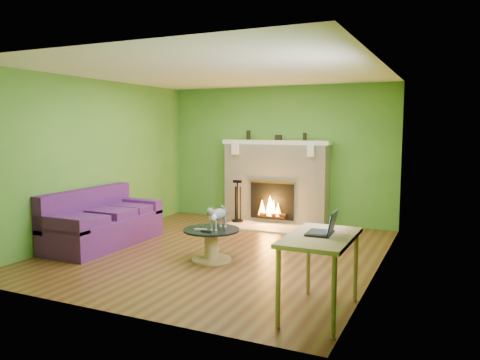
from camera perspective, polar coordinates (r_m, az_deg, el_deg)
The scene contains 22 objects.
floor at distance 6.99m, azimuth -2.46°, elevation -8.66°, with size 5.00×5.00×0.00m, color #532917.
ceiling at distance 6.80m, azimuth -2.57°, elevation 13.02°, with size 5.00×5.00×0.00m, color white.
wall_back at distance 9.06m, azimuth 4.77°, elevation 3.13°, with size 5.00×5.00×0.00m, color #43812A.
wall_front at distance 4.70m, azimuth -16.63°, elevation -0.20°, with size 5.00×5.00×0.00m, color #43812A.
wall_left at distance 8.05m, azimuth -16.90°, elevation 2.46°, with size 5.00×5.00×0.00m, color #43812A.
wall_right at distance 6.08m, azimuth 16.69°, elevation 1.25°, with size 5.00×5.00×0.00m, color #43812A.
window_frame at distance 5.18m, azimuth 15.24°, elevation 3.21°, with size 1.20×1.20×0.00m, color silver.
window_pane at distance 5.18m, azimuth 15.16°, elevation 3.21°, with size 1.06×1.06×0.00m, color white.
fireplace at distance 8.93m, azimuth 4.34°, elevation -0.31°, with size 2.10×0.46×1.58m.
hearth at distance 8.58m, azimuth 3.08°, elevation -5.71°, with size 1.50×0.75×0.03m, color beige.
mantel at distance 8.86m, azimuth 4.33°, elevation 4.61°, with size 2.10×0.28×0.08m, color white.
sofa at distance 7.61m, azimuth -16.56°, elevation -5.10°, with size 0.88×1.92×0.86m.
coffee_table at distance 6.48m, azimuth -3.49°, elevation -7.59°, with size 0.78×0.78×0.44m.
desk at distance 4.63m, azimuth 9.75°, elevation -7.81°, with size 0.62×1.06×0.79m.
cat at distance 6.41m, azimuth -2.67°, elevation -4.52°, with size 0.19×0.53×0.33m, color slate, non-canonical shape.
remote_silver at distance 6.38m, azimuth -4.81°, elevation -6.02°, with size 0.17×0.04×0.02m, color gray.
remote_black at distance 6.27m, azimuth -4.13°, elevation -6.24°, with size 0.16×0.04×0.02m, color black.
laptop at distance 4.63m, azimuth 9.73°, elevation -5.07°, with size 0.28×0.32×0.24m, color black, non-canonical shape.
fire_tools at distance 8.89m, azimuth -0.32°, elevation -2.55°, with size 0.21×0.21×0.80m, color black, non-canonical shape.
mantel_vase_left at distance 9.10m, azimuth 1.04°, elevation 5.49°, with size 0.08×0.08×0.18m, color black.
mantel_vase_right at distance 8.70m, azimuth 7.90°, elevation 5.26°, with size 0.07×0.07×0.14m, color black.
mantel_box at distance 8.87m, azimuth 4.71°, elevation 5.19°, with size 0.12×0.08×0.10m, color black.
Camera 1 is at (3.10, -6.00, 1.82)m, focal length 35.00 mm.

